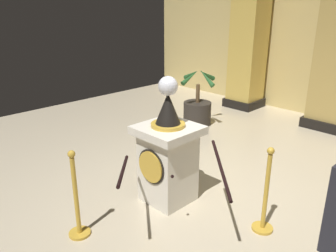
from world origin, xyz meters
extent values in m
plane|color=beige|center=(0.00, 0.00, 0.00)|extent=(10.97, 10.97, 0.00)
cube|color=silver|center=(-0.38, -0.29, 0.46)|extent=(0.56, 0.56, 0.92)
cube|color=silver|center=(-0.38, -0.29, 0.97)|extent=(0.70, 0.70, 0.10)
cylinder|color=gold|center=(-0.38, -0.59, 0.57)|extent=(0.40, 0.03, 0.40)
cylinder|color=black|center=(-0.38, -0.58, 0.57)|extent=(0.45, 0.01, 0.45)
cylinder|color=gold|center=(-0.38, -0.29, 1.04)|extent=(0.42, 0.42, 0.04)
cone|color=black|center=(-0.38, -0.29, 1.25)|extent=(0.31, 0.31, 0.38)
cylinder|color=gold|center=(-0.38, -0.29, 1.43)|extent=(0.03, 0.03, 0.06)
sphere|color=silver|center=(-0.38, -0.29, 1.52)|extent=(0.23, 0.23, 0.23)
cylinder|color=gold|center=(-0.55, -1.51, 0.01)|extent=(0.24, 0.24, 0.03)
cylinder|color=gold|center=(-0.55, -1.51, 0.47)|extent=(0.05, 0.05, 0.94)
sphere|color=gold|center=(-0.55, -1.51, 0.98)|extent=(0.08, 0.08, 0.08)
cylinder|color=gold|center=(0.83, 0.02, 0.01)|extent=(0.24, 0.24, 0.03)
cylinder|color=gold|center=(0.83, 0.02, 0.47)|extent=(0.05, 0.05, 0.94)
sphere|color=gold|center=(0.83, 0.02, 0.98)|extent=(0.08, 0.08, 0.08)
cylinder|color=black|center=(-0.20, -1.13, 0.79)|extent=(0.79, 0.72, 0.22)
cylinder|color=black|center=(0.49, -0.36, 0.79)|extent=(0.79, 0.72, 0.22)
sphere|color=black|center=(0.14, -0.75, 0.70)|extent=(0.04, 0.04, 0.04)
cube|color=black|center=(-2.11, 4.08, 0.10)|extent=(0.77, 0.77, 0.20)
cube|color=gold|center=(-2.11, 4.08, 1.82)|extent=(0.67, 0.67, 3.64)
cube|color=black|center=(0.00, 4.08, 0.10)|extent=(0.91, 0.91, 0.20)
cylinder|color=#2D2823|center=(-2.05, 2.22, 0.24)|extent=(0.58, 0.58, 0.48)
cylinder|color=brown|center=(-2.05, 2.22, 0.67)|extent=(0.08, 0.08, 0.38)
cone|color=#265928|center=(-1.82, 2.21, 1.04)|extent=(0.42, 0.12, 0.35)
cone|color=#265928|center=(-2.01, 2.44, 1.04)|extent=(0.15, 0.44, 0.31)
cone|color=#265928|center=(-2.27, 2.26, 1.04)|extent=(0.45, 0.17, 0.30)
cone|color=#265928|center=(-2.08, 2.00, 1.04)|extent=(0.14, 0.44, 0.30)
camera|label=1|loc=(2.39, -3.02, 2.42)|focal=36.32mm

